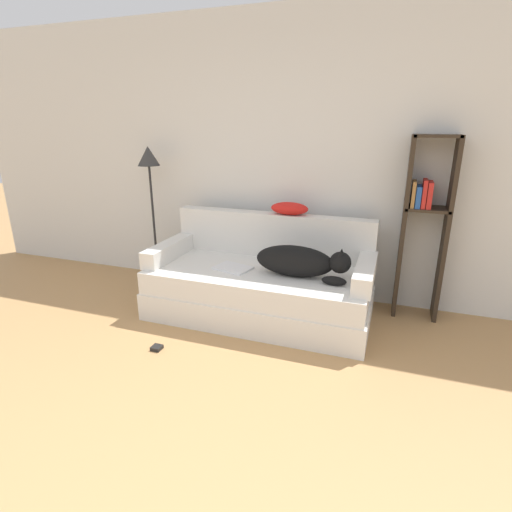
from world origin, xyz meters
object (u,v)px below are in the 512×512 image
couch (259,292)px  bookshelf (425,219)px  throw_pillow (289,208)px  dog (301,261)px  power_adapter (157,348)px  laptop (233,268)px  floor_lamp (150,179)px

couch → bookshelf: bearing=20.1°
couch → throw_pillow: bearing=68.8°
dog → throw_pillow: 0.63m
power_adapter → couch: bearing=56.1°
couch → laptop: 0.34m
dog → laptop: 0.63m
throw_pillow → bookshelf: (1.19, 0.09, -0.03)m
couch → laptop: (-0.22, -0.09, 0.24)m
dog → power_adapter: dog is taller
dog → throw_pillow: (-0.23, 0.48, 0.34)m
bookshelf → power_adapter: (-1.91, -1.34, -0.89)m
throw_pillow → floor_lamp: (-1.49, -0.02, 0.21)m
power_adapter → dog: bearing=39.0°
throw_pillow → floor_lamp: 1.50m
couch → laptop: bearing=-159.0°
laptop → throw_pillow: bearing=66.7°
couch → bookshelf: size_ratio=1.23×
dog → power_adapter: bearing=-141.0°
dog → couch: bearing=169.8°
bookshelf → power_adapter: bearing=-145.0°
dog → bookshelf: bearing=30.6°
dog → laptop: size_ratio=2.25×
floor_lamp → power_adapter: 1.83m
dog → power_adapter: size_ratio=10.40×
power_adapter → bookshelf: bearing=35.0°
couch → laptop: laptop is taller
couch → bookshelf: (1.34, 0.49, 0.68)m
couch → dog: dog is taller
couch → power_adapter: (-0.57, -0.84, -0.21)m
floor_lamp → bookshelf: bearing=2.4°
bookshelf → power_adapter: size_ratio=20.78×
bookshelf → couch: bearing=-159.9°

